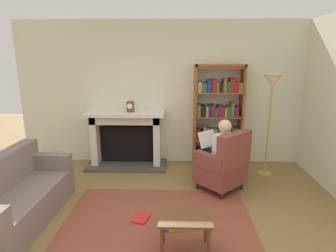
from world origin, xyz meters
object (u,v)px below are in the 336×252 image
object	(u,v)px
bookshelf	(218,118)
sofa_floral	(16,199)
mantel_clock	(130,107)
seated_reader	(218,151)
side_table	(185,222)
fireplace	(127,136)
armchair_reading	(224,165)
floor_lamp	(272,90)

from	to	relation	value
bookshelf	sofa_floral	world-z (taller)	bookshelf
mantel_clock	bookshelf	size ratio (longest dim) A/B	0.10
seated_reader	sofa_floral	world-z (taller)	seated_reader
bookshelf	side_table	distance (m)	2.70
bookshelf	side_table	world-z (taller)	bookshelf
fireplace	bookshelf	xyz separation A→B (m)	(1.72, 0.03, 0.37)
fireplace	seated_reader	bearing A→B (deg)	-31.21
bookshelf	sofa_floral	distance (m)	3.51
armchair_reading	sofa_floral	bearing A→B (deg)	-24.12
seated_reader	side_table	xyz separation A→B (m)	(-0.56, -1.55, -0.26)
mantel_clock	floor_lamp	bearing A→B (deg)	-7.61
mantel_clock	floor_lamp	xyz separation A→B (m)	(2.42, -0.32, 0.35)
armchair_reading	floor_lamp	bearing A→B (deg)	173.86
side_table	seated_reader	bearing A→B (deg)	70.10
fireplace	sofa_floral	size ratio (longest dim) A/B	0.86
armchair_reading	floor_lamp	xyz separation A→B (m)	(0.84, 0.63, 1.08)
fireplace	armchair_reading	bearing A→B (deg)	-32.13
armchair_reading	floor_lamp	world-z (taller)	floor_lamp
seated_reader	floor_lamp	bearing A→B (deg)	167.60
armchair_reading	bookshelf	bearing A→B (deg)	-134.78
side_table	floor_lamp	distance (m)	2.81
mantel_clock	seated_reader	xyz separation A→B (m)	(1.50, -0.87, -0.53)
sofa_floral	bookshelf	bearing A→B (deg)	-51.79
side_table	sofa_floral	bearing A→B (deg)	166.28
fireplace	bookshelf	world-z (taller)	bookshelf
side_table	armchair_reading	bearing A→B (deg)	66.34
bookshelf	floor_lamp	size ratio (longest dim) A/B	1.08
mantel_clock	fireplace	bearing A→B (deg)	135.73
bookshelf	armchair_reading	distance (m)	1.20
armchair_reading	floor_lamp	distance (m)	1.51
side_table	bookshelf	bearing A→B (deg)	75.22
mantel_clock	floor_lamp	distance (m)	2.47
fireplace	bookshelf	distance (m)	1.76
seated_reader	mantel_clock	bearing A→B (deg)	-73.17
mantel_clock	bookshelf	xyz separation A→B (m)	(1.61, 0.14, -0.22)
bookshelf	seated_reader	xyz separation A→B (m)	(-0.11, -1.01, -0.31)
seated_reader	side_table	size ratio (longest dim) A/B	2.04
mantel_clock	sofa_floral	distance (m)	2.39
armchair_reading	seated_reader	distance (m)	0.23
fireplace	armchair_reading	distance (m)	1.99
sofa_floral	floor_lamp	bearing A→B (deg)	-64.24
sofa_floral	seated_reader	bearing A→B (deg)	-66.84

